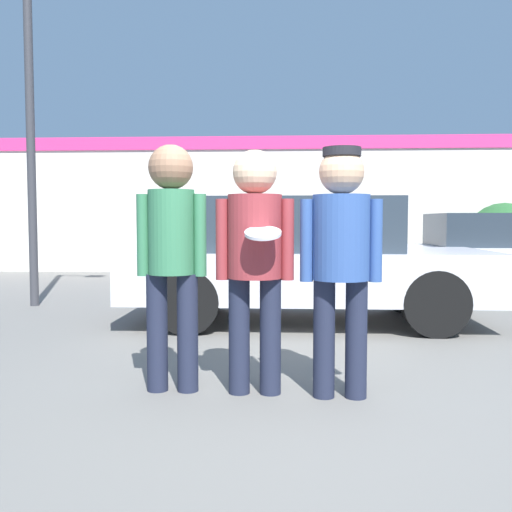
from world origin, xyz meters
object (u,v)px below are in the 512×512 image
Objects in this scene: parked_car_far at (511,253)px; street_lamp at (41,58)px; person_middle_with_frisbee at (255,248)px; shrub at (504,240)px; person_right at (341,247)px; parked_car_near at (305,260)px; person_left at (172,245)px.

street_lamp reaches higher than parked_car_far.
person_middle_with_frisbee reaches higher than shrub.
person_middle_with_frisbee is 1.00× the size of person_right.
parked_car_near is at bearing -16.61° from street_lamp.
person_left is 0.31× the size of street_lamp.
person_right is 1.08× the size of shrub.
person_right is at bearing -116.60° from shrub.
street_lamp is (-3.22, 3.95, 2.45)m from person_middle_with_frisbee.
person_right reaches higher than parked_car_far.
parked_car_far is (4.44, 5.44, -0.36)m from person_left.
street_lamp reaches higher than person_left.
shrub is at bearing 60.09° from person_middle_with_frisbee.
parked_car_far is 2.84× the size of shrub.
person_left reaches higher than shrub.
person_right is at bearing -120.50° from parked_car_far.
person_right is 0.30× the size of street_lamp.
person_middle_with_frisbee is 0.38× the size of parked_car_far.
person_right is at bearing -46.46° from street_lamp.
parked_car_far is 7.75m from street_lamp.
person_middle_with_frisbee is 1.08× the size of shrub.
parked_car_near is 4.29m from parked_car_far.
parked_car_far is at bearing 37.45° from parked_car_near.
person_right is (0.59, -0.06, 0.01)m from person_middle_with_frisbee.
street_lamp is at bearing 133.54° from person_right.
person_right is (1.19, -0.09, -0.01)m from person_left.
person_middle_with_frisbee is 0.30× the size of street_lamp.
street_lamp is at bearing -151.34° from shrub.
person_middle_with_frisbee is (0.59, -0.03, -0.02)m from person_left.
person_middle_with_frisbee is 0.59m from person_right.
person_right is 6.42m from parked_car_far.
person_left is 1.19m from person_right.
person_middle_with_frisbee is at bearing -3.08° from person_left.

